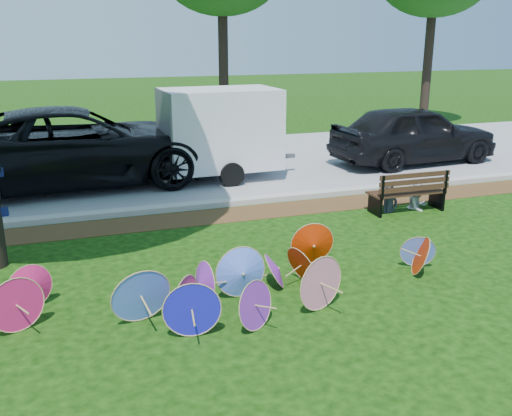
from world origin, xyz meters
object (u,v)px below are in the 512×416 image
Objects in this scene: park_bench at (406,191)px; black_van at (78,147)px; person_left at (391,184)px; cargo_trailer at (220,129)px; parasol_pile at (234,280)px; dark_pickup at (414,134)px; person_right at (419,183)px.

black_van is at bearing 145.43° from park_bench.
black_van is at bearing 126.26° from person_left.
person_left is at bearing -58.68° from cargo_trailer.
parasol_pile is 5.57m from park_bench.
person_left is at bearing 137.23° from dark_pickup.
black_van reaches higher than park_bench.
cargo_trailer is at bearing -101.29° from black_van.
person_left is at bearing 161.11° from person_right.
dark_pickup reaches higher than parasol_pile.
person_right is at bearing 143.92° from dark_pickup.
parasol_pile is at bearing -162.28° from person_left.
black_van is 7.52m from person_left.
parasol_pile is 3.94× the size of park_bench.
person_left is (2.59, -3.97, -0.69)m from cargo_trailer.
park_bench reaches higher than parasol_pile.
person_right is (3.29, -3.97, -0.73)m from cargo_trailer.
dark_pickup is at bearing 39.19° from person_right.
person_left reaches higher than park_bench.
park_bench is 1.49× the size of person_right.
dark_pickup is 4.07× the size of person_left.
person_left is at bearing -129.81° from black_van.
dark_pickup is (9.25, -0.45, -0.12)m from black_van.
parasol_pile is 2.32× the size of cargo_trailer.
cargo_trailer is at bearing 86.04° from dark_pickup.
black_van is at bearing 83.06° from dark_pickup.
person_left reaches higher than person_right.
black_van is 7.85m from park_bench.
cargo_trailer is 1.70× the size of park_bench.
person_left is (6.07, -4.44, -0.35)m from black_van.
person_right is (5.03, 3.06, 0.21)m from parasol_pile.
person_right is at bearing -126.88° from black_van.
black_van is 9.26m from dark_pickup.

